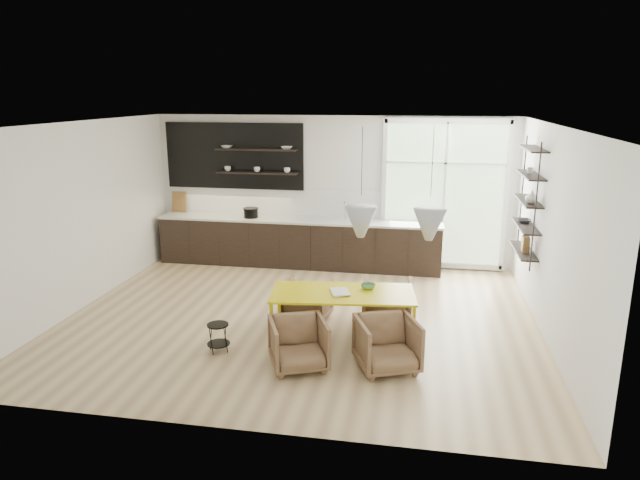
{
  "coord_description": "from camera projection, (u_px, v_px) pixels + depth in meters",
  "views": [
    {
      "loc": [
        1.73,
        -7.89,
        3.33
      ],
      "look_at": [
        0.2,
        0.6,
        1.08
      ],
      "focal_mm": 32.0,
      "sensor_mm": 36.0,
      "label": 1
    }
  ],
  "objects": [
    {
      "name": "armchair_front_right",
      "position": [
        387.0,
        344.0,
        6.99
      ],
      "size": [
        0.92,
        0.94,
        0.66
      ],
      "primitive_type": "imported",
      "rotation": [
        0.0,
        0.0,
        0.39
      ],
      "color": "brown",
      "rests_on": "ground"
    },
    {
      "name": "armchair_front_left",
      "position": [
        299.0,
        344.0,
        7.03
      ],
      "size": [
        0.89,
        0.9,
        0.63
      ],
      "primitive_type": "imported",
      "rotation": [
        0.0,
        0.0,
        0.4
      ],
      "color": "brown",
      "rests_on": "ground"
    },
    {
      "name": "dining_table",
      "position": [
        343.0,
        296.0,
        7.71
      ],
      "size": [
        2.02,
        1.09,
        0.71
      ],
      "rotation": [
        0.0,
        0.0,
        0.12
      ],
      "color": "#D0C00A",
      "rests_on": "ground"
    },
    {
      "name": "right_shelving",
      "position": [
        528.0,
        204.0,
        8.78
      ],
      "size": [
        0.26,
        1.22,
        1.9
      ],
      "color": "black",
      "rests_on": "ground"
    },
    {
      "name": "table_bowl",
      "position": [
        368.0,
        286.0,
        7.84
      ],
      "size": [
        0.23,
        0.23,
        0.06
      ],
      "primitive_type": "imported",
      "rotation": [
        0.0,
        0.0,
        -0.18
      ],
      "color": "#518750",
      "rests_on": "dining_table"
    },
    {
      "name": "room",
      "position": [
        349.0,
        211.0,
        9.23
      ],
      "size": [
        7.02,
        6.01,
        2.91
      ],
      "color": "#D1B482",
      "rests_on": "ground"
    },
    {
      "name": "armchair_back_left",
      "position": [
        307.0,
        301.0,
        8.47
      ],
      "size": [
        0.73,
        0.75,
        0.62
      ],
      "primitive_type": "imported",
      "rotation": [
        0.0,
        0.0,
        3.04
      ],
      "color": "brown",
      "rests_on": "ground"
    },
    {
      "name": "kitchen_run",
      "position": [
        294.0,
        236.0,
        11.18
      ],
      "size": [
        5.54,
        0.69,
        2.75
      ],
      "color": "black",
      "rests_on": "ground"
    },
    {
      "name": "wire_stool",
      "position": [
        218.0,
        334.0,
        7.49
      ],
      "size": [
        0.3,
        0.3,
        0.38
      ],
      "rotation": [
        0.0,
        0.0,
        -0.41
      ],
      "color": "black",
      "rests_on": "ground"
    },
    {
      "name": "table_book",
      "position": [
        331.0,
        293.0,
        7.64
      ],
      "size": [
        0.33,
        0.38,
        0.03
      ],
      "primitive_type": "imported",
      "rotation": [
        0.0,
        0.0,
        0.34
      ],
      "color": "white",
      "rests_on": "dining_table"
    },
    {
      "name": "armchair_back_right",
      "position": [
        387.0,
        302.0,
        8.4
      ],
      "size": [
        0.73,
        0.75,
        0.66
      ],
      "primitive_type": "imported",
      "rotation": [
        0.0,
        0.0,
        3.18
      ],
      "color": "brown",
      "rests_on": "ground"
    }
  ]
}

